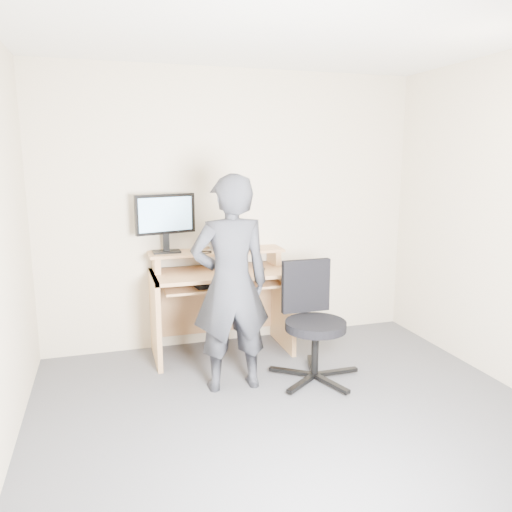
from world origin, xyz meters
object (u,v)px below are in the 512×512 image
monitor (166,218)px  person (231,284)px  desk (219,291)px  office_chair (312,317)px

monitor → person: bearing=-82.7°
desk → person: (-0.08, -0.77, 0.26)m
monitor → person: (0.36, -0.85, -0.41)m
desk → person: bearing=-96.2°
desk → monitor: bearing=169.3°
office_chair → person: size_ratio=0.56×
office_chair → person: (-0.66, -0.00, 0.32)m
desk → office_chair: bearing=-53.3°
monitor → office_chair: 1.51m
desk → office_chair: size_ratio=1.33×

